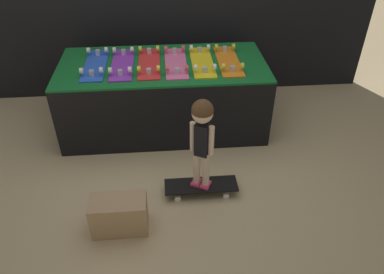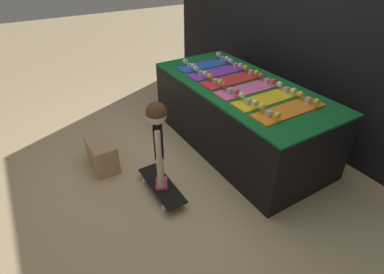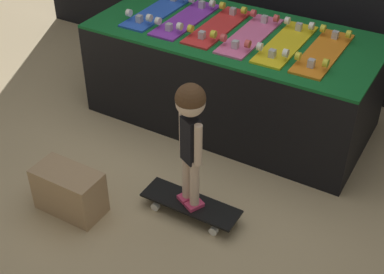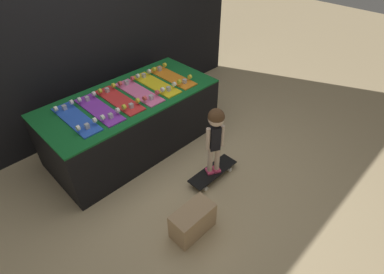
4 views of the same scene
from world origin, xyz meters
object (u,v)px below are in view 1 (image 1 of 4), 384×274
at_px(skateboard_red_on_rack, 149,63).
at_px(storage_box, 119,215).
at_px(skateboard_yellow_on_rack, 202,61).
at_px(skateboard_on_floor, 201,186).
at_px(skateboard_pink_on_rack, 176,62).
at_px(child, 202,129).
at_px(skateboard_blue_on_rack, 95,64).
at_px(skateboard_purple_on_rack, 122,64).
at_px(skateboard_orange_on_rack, 228,60).

height_order(skateboard_red_on_rack, storage_box, skateboard_red_on_rack).
distance_m(skateboard_yellow_on_rack, skateboard_on_floor, 1.25).
xyz_separation_m(skateboard_pink_on_rack, storage_box, (-0.51, -1.39, -0.58)).
bearing_deg(skateboard_pink_on_rack, child, -82.19).
relative_size(skateboard_blue_on_rack, skateboard_yellow_on_rack, 1.00).
relative_size(skateboard_purple_on_rack, skateboard_yellow_on_rack, 1.00).
bearing_deg(storage_box, skateboard_orange_on_rack, 53.65).
bearing_deg(skateboard_red_on_rack, storage_box, -100.19).
bearing_deg(skateboard_on_floor, storage_box, -152.95).
distance_m(skateboard_red_on_rack, storage_box, 1.54).
xyz_separation_m(skateboard_red_on_rack, skateboard_on_floor, (0.40, -1.07, -0.66)).
distance_m(skateboard_pink_on_rack, skateboard_orange_on_rack, 0.52).
bearing_deg(storage_box, skateboard_blue_on_rack, 100.57).
bearing_deg(skateboard_pink_on_rack, skateboard_blue_on_rack, 178.40).
height_order(skateboard_on_floor, storage_box, storage_box).
distance_m(skateboard_pink_on_rack, child, 1.07).
xyz_separation_m(skateboard_pink_on_rack, child, (0.14, -1.05, -0.06)).
xyz_separation_m(skateboard_blue_on_rack, skateboard_purple_on_rack, (0.26, -0.01, 0.00)).
relative_size(skateboard_red_on_rack, skateboard_yellow_on_rack, 1.00).
distance_m(skateboard_purple_on_rack, skateboard_red_on_rack, 0.26).
distance_m(skateboard_yellow_on_rack, child, 1.07).
relative_size(skateboard_blue_on_rack, skateboard_orange_on_rack, 1.00).
xyz_separation_m(skateboard_purple_on_rack, skateboard_red_on_rack, (0.26, 0.01, 0.00)).
xyz_separation_m(skateboard_purple_on_rack, skateboard_orange_on_rack, (1.03, -0.00, 0.00)).
bearing_deg(skateboard_blue_on_rack, skateboard_red_on_rack, -0.76).
bearing_deg(skateboard_pink_on_rack, skateboard_yellow_on_rack, 0.84).
xyz_separation_m(skateboard_orange_on_rack, child, (-0.37, -1.06, -0.06)).
xyz_separation_m(skateboard_pink_on_rack, skateboard_on_floor, (0.14, -1.05, -0.66)).
distance_m(skateboard_purple_on_rack, skateboard_orange_on_rack, 1.03).
height_order(skateboard_blue_on_rack, skateboard_red_on_rack, same).
relative_size(skateboard_pink_on_rack, storage_box, 1.67).
bearing_deg(child, storage_box, -126.59).
distance_m(skateboard_orange_on_rack, storage_box, 1.82).
bearing_deg(skateboard_yellow_on_rack, skateboard_red_on_rack, 178.79).
distance_m(skateboard_orange_on_rack, skateboard_on_floor, 1.30).
bearing_deg(skateboard_orange_on_rack, skateboard_on_floor, -109.30).
xyz_separation_m(skateboard_blue_on_rack, skateboard_red_on_rack, (0.52, -0.01, 0.00)).
distance_m(skateboard_purple_on_rack, child, 1.25).
relative_size(skateboard_blue_on_rack, skateboard_on_floor, 1.14).
xyz_separation_m(skateboard_blue_on_rack, skateboard_on_floor, (0.92, -1.08, -0.66)).
bearing_deg(skateboard_red_on_rack, child, -69.37).
bearing_deg(skateboard_orange_on_rack, skateboard_blue_on_rack, 179.24).
height_order(skateboard_orange_on_rack, skateboard_on_floor, skateboard_orange_on_rack).
height_order(skateboard_purple_on_rack, skateboard_pink_on_rack, same).
xyz_separation_m(skateboard_purple_on_rack, skateboard_yellow_on_rack, (0.77, -0.00, 0.00)).
distance_m(skateboard_pink_on_rack, skateboard_yellow_on_rack, 0.26).
relative_size(skateboard_blue_on_rack, skateboard_pink_on_rack, 1.00).
distance_m(skateboard_blue_on_rack, skateboard_on_floor, 1.56).
xyz_separation_m(skateboard_blue_on_rack, skateboard_orange_on_rack, (1.29, -0.02, 0.00)).
relative_size(skateboard_blue_on_rack, skateboard_red_on_rack, 1.00).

